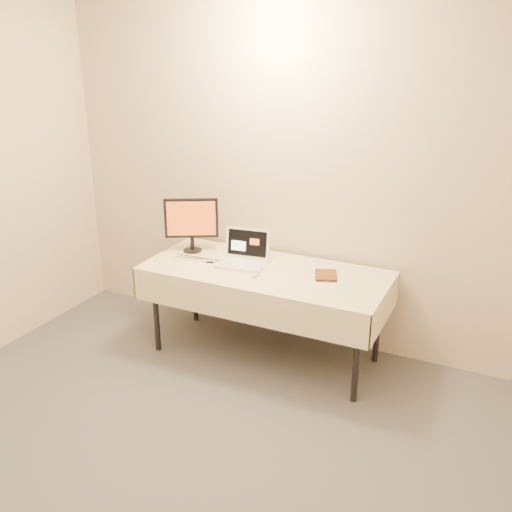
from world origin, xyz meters
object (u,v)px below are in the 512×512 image
at_px(table, 265,277).
at_px(book, 316,263).
at_px(monitor, 191,221).
at_px(laptop, 244,255).

height_order(table, book, book).
bearing_deg(table, monitor, 170.81).
distance_m(table, monitor, 0.79).
xyz_separation_m(monitor, book, (1.10, -0.07, -0.16)).
distance_m(laptop, book, 0.60).
relative_size(table, monitor, 4.16).
bearing_deg(book, laptop, 157.83).
xyz_separation_m(laptop, monitor, (-0.50, 0.05, 0.20)).
relative_size(laptop, book, 1.88).
bearing_deg(book, table, 166.22).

